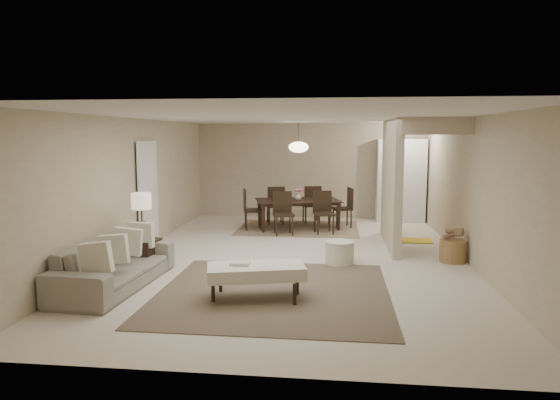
# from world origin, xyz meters

# --- Properties ---
(floor) EXTENTS (9.00, 9.00, 0.00)m
(floor) POSITION_xyz_m (0.00, 0.00, 0.00)
(floor) COLOR beige
(floor) RESTS_ON ground
(ceiling) EXTENTS (9.00, 9.00, 0.00)m
(ceiling) POSITION_xyz_m (0.00, 0.00, 2.50)
(ceiling) COLOR white
(ceiling) RESTS_ON back_wall
(back_wall) EXTENTS (6.00, 0.00, 6.00)m
(back_wall) POSITION_xyz_m (0.00, 4.50, 1.25)
(back_wall) COLOR tan
(back_wall) RESTS_ON floor
(left_wall) EXTENTS (0.00, 9.00, 9.00)m
(left_wall) POSITION_xyz_m (-3.00, 0.00, 1.25)
(left_wall) COLOR tan
(left_wall) RESTS_ON floor
(right_wall) EXTENTS (0.00, 9.00, 9.00)m
(right_wall) POSITION_xyz_m (3.00, 0.00, 1.25)
(right_wall) COLOR tan
(right_wall) RESTS_ON floor
(partition) EXTENTS (0.15, 2.50, 2.50)m
(partition) POSITION_xyz_m (1.80, 1.25, 1.25)
(partition) COLOR tan
(partition) RESTS_ON floor
(doorway) EXTENTS (0.04, 0.90, 2.04)m
(doorway) POSITION_xyz_m (-2.97, 0.60, 1.02)
(doorway) COLOR black
(doorway) RESTS_ON floor
(pantry_cabinet) EXTENTS (1.20, 0.55, 2.10)m
(pantry_cabinet) POSITION_xyz_m (2.35, 4.15, 1.05)
(pantry_cabinet) COLOR white
(pantry_cabinet) RESTS_ON floor
(flush_light) EXTENTS (0.44, 0.44, 0.05)m
(flush_light) POSITION_xyz_m (2.30, 3.20, 2.46)
(flush_light) COLOR white
(flush_light) RESTS_ON ceiling
(living_rug) EXTENTS (3.20, 3.20, 0.01)m
(living_rug) POSITION_xyz_m (-0.13, -2.04, 0.01)
(living_rug) COLOR brown
(living_rug) RESTS_ON floor
(sofa) EXTENTS (2.35, 1.03, 0.67)m
(sofa) POSITION_xyz_m (-2.45, -2.04, 0.34)
(sofa) COLOR gray
(sofa) RESTS_ON floor
(ottoman_bench) EXTENTS (1.40, 0.89, 0.46)m
(ottoman_bench) POSITION_xyz_m (-0.33, -2.34, 0.37)
(ottoman_bench) COLOR beige
(ottoman_bench) RESTS_ON living_rug
(side_table) EXTENTS (0.54, 0.54, 0.51)m
(side_table) POSITION_xyz_m (-2.40, -1.12, 0.25)
(side_table) COLOR black
(side_table) RESTS_ON floor
(table_lamp) EXTENTS (0.32, 0.32, 0.76)m
(table_lamp) POSITION_xyz_m (-2.40, -1.12, 1.07)
(table_lamp) COLOR #4E3A21
(table_lamp) RESTS_ON side_table
(round_pouf) EXTENTS (0.51, 0.51, 0.39)m
(round_pouf) POSITION_xyz_m (0.79, -0.37, 0.20)
(round_pouf) COLOR beige
(round_pouf) RESTS_ON floor
(wicker_basket) EXTENTS (0.55, 0.55, 0.39)m
(wicker_basket) POSITION_xyz_m (2.75, 0.00, 0.19)
(wicker_basket) COLOR brown
(wicker_basket) RESTS_ON floor
(dining_rug) EXTENTS (2.80, 2.10, 0.01)m
(dining_rug) POSITION_xyz_m (-0.16, 2.83, 0.01)
(dining_rug) COLOR #8D7B57
(dining_rug) RESTS_ON floor
(dining_table) EXTENTS (2.15, 1.53, 0.68)m
(dining_table) POSITION_xyz_m (-0.16, 2.83, 0.34)
(dining_table) COLOR black
(dining_table) RESTS_ON dining_rug
(dining_chairs) EXTENTS (2.58, 2.12, 0.95)m
(dining_chairs) POSITION_xyz_m (-0.16, 2.83, 0.48)
(dining_chairs) COLOR black
(dining_chairs) RESTS_ON dining_rug
(vase) EXTENTS (0.15, 0.15, 0.15)m
(vase) POSITION_xyz_m (-0.16, 2.83, 0.76)
(vase) COLOR silver
(vase) RESTS_ON dining_table
(yellow_mat) EXTENTS (0.95, 0.61, 0.01)m
(yellow_mat) POSITION_xyz_m (2.25, 1.73, 0.01)
(yellow_mat) COLOR gold
(yellow_mat) RESTS_ON floor
(pendant_light) EXTENTS (0.46, 0.46, 0.71)m
(pendant_light) POSITION_xyz_m (-0.16, 2.83, 1.92)
(pendant_light) COLOR #4E3A21
(pendant_light) RESTS_ON ceiling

